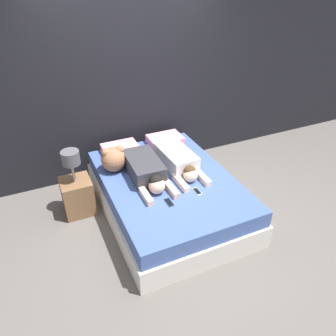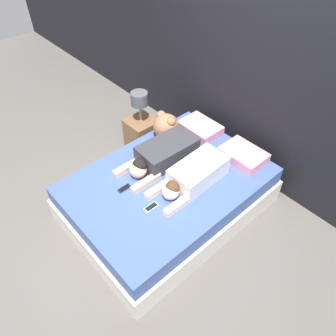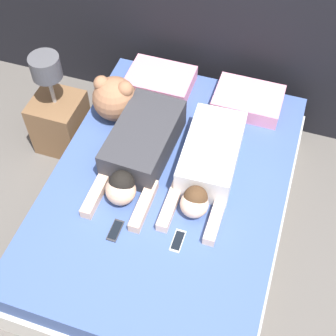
{
  "view_description": "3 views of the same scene",
  "coord_description": "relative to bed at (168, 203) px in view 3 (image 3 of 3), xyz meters",
  "views": [
    {
      "loc": [
        -1.37,
        -3.01,
        2.75
      ],
      "look_at": [
        0.0,
        0.0,
        0.65
      ],
      "focal_mm": 35.0,
      "sensor_mm": 36.0,
      "label": 1
    },
    {
      "loc": [
        1.82,
        -1.63,
        3.0
      ],
      "look_at": [
        0.0,
        0.0,
        0.65
      ],
      "focal_mm": 35.0,
      "sensor_mm": 36.0,
      "label": 2
    },
    {
      "loc": [
        0.55,
        -1.66,
        2.95
      ],
      "look_at": [
        0.0,
        0.0,
        0.65
      ],
      "focal_mm": 50.0,
      "sensor_mm": 36.0,
      "label": 3
    }
  ],
  "objects": [
    {
      "name": "person_left",
      "position": [
        -0.23,
        0.11,
        0.36
      ],
      "size": [
        0.39,
        0.96,
        0.23
      ],
      "color": "#333338",
      "rests_on": "bed"
    },
    {
      "name": "pillow_head_left",
      "position": [
        -0.34,
        0.84,
        0.31
      ],
      "size": [
        0.48,
        0.35,
        0.11
      ],
      "color": "pink",
      "rests_on": "bed"
    },
    {
      "name": "bed",
      "position": [
        0.0,
        0.0,
        0.0
      ],
      "size": [
        1.55,
        2.14,
        0.5
      ],
      "color": "beige",
      "rests_on": "ground_plane"
    },
    {
      "name": "cell_phone_right",
      "position": [
        0.19,
        -0.39,
        0.26
      ],
      "size": [
        0.06,
        0.15,
        0.01
      ],
      "color": "silver",
      "rests_on": "bed"
    },
    {
      "name": "pillow_head_right",
      "position": [
        0.34,
        0.84,
        0.31
      ],
      "size": [
        0.48,
        0.35,
        0.11
      ],
      "color": "pink",
      "rests_on": "bed"
    },
    {
      "name": "plush_toy",
      "position": [
        -0.54,
        0.45,
        0.42
      ],
      "size": [
        0.31,
        0.31,
        0.33
      ],
      "color": "#996647",
      "rests_on": "bed"
    },
    {
      "name": "cell_phone_left",
      "position": [
        -0.19,
        -0.44,
        0.26
      ],
      "size": [
        0.06,
        0.15,
        0.01
      ],
      "color": "#2D2D33",
      "rests_on": "bed"
    },
    {
      "name": "ground_plane",
      "position": [
        0.0,
        0.0,
        -0.24
      ],
      "size": [
        12.0,
        12.0,
        0.0
      ],
      "primitive_type": "plane",
      "color": "#5B5651"
    },
    {
      "name": "person_right",
      "position": [
        0.22,
        0.15,
        0.36
      ],
      "size": [
        0.37,
        0.91,
        0.22
      ],
      "color": "silver",
      "rests_on": "bed"
    },
    {
      "name": "nightstand",
      "position": [
        -1.04,
        0.46,
        0.05
      ],
      "size": [
        0.37,
        0.37,
        0.88
      ],
      "color": "brown",
      "rests_on": "ground_plane"
    }
  ]
}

